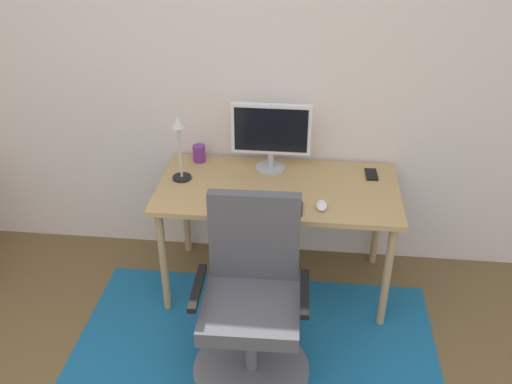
{
  "coord_description": "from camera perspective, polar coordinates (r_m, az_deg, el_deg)",
  "views": [
    {
      "loc": [
        0.56,
        -0.94,
        2.25
      ],
      "look_at": [
        0.29,
        1.53,
        0.8
      ],
      "focal_mm": 38.55,
      "sensor_mm": 36.0,
      "label": 1
    }
  ],
  "objects": [
    {
      "name": "desk",
      "position": [
        3.17,
        2.28,
        -0.48
      ],
      "size": [
        1.37,
        0.71,
        0.7
      ],
      "color": "tan",
      "rests_on": "ground"
    },
    {
      "name": "cell_phone",
      "position": [
        3.32,
        11.88,
        1.8
      ],
      "size": [
        0.07,
        0.14,
        0.01
      ],
      "primitive_type": "cube",
      "rotation": [
        0.0,
        0.0,
        0.02
      ],
      "color": "black",
      "rests_on": "desk"
    },
    {
      "name": "wall_back",
      "position": [
        3.33,
        -3.92,
        13.54
      ],
      "size": [
        6.0,
        0.1,
        2.6
      ],
      "primitive_type": "cube",
      "color": "silver",
      "rests_on": "ground"
    },
    {
      "name": "desk_lamp",
      "position": [
        3.13,
        -7.99,
        5.46
      ],
      "size": [
        0.11,
        0.11,
        0.39
      ],
      "color": "black",
      "rests_on": "desk"
    },
    {
      "name": "coffee_cup",
      "position": [
        3.41,
        -5.92,
        4.01
      ],
      "size": [
        0.08,
        0.08,
        0.1
      ],
      "primitive_type": "cylinder",
      "color": "#712C85",
      "rests_on": "desk"
    },
    {
      "name": "computer_mouse",
      "position": [
        2.94,
        6.81,
        -1.39
      ],
      "size": [
        0.06,
        0.1,
        0.03
      ],
      "primitive_type": "ellipsoid",
      "color": "white",
      "rests_on": "desk"
    },
    {
      "name": "office_chair",
      "position": [
        2.78,
        -0.43,
        -12.55
      ],
      "size": [
        0.6,
        0.6,
        0.97
      ],
      "rotation": [
        0.0,
        0.0,
        0.03
      ],
      "color": "slate",
      "rests_on": "ground"
    },
    {
      "name": "monitor",
      "position": [
        3.22,
        1.58,
        6.21
      ],
      "size": [
        0.47,
        0.18,
        0.41
      ],
      "color": "#B2B2B7",
      "rests_on": "desk"
    },
    {
      "name": "area_rug",
      "position": [
        3.07,
        -0.27,
        -16.89
      ],
      "size": [
        1.97,
        1.36,
        0.01
      ],
      "primitive_type": "cube",
      "color": "#19608E",
      "rests_on": "ground"
    },
    {
      "name": "keyboard",
      "position": [
        2.92,
        0.63,
        -1.55
      ],
      "size": [
        0.43,
        0.13,
        0.02
      ],
      "primitive_type": "cube",
      "color": "black",
      "rests_on": "desk"
    }
  ]
}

